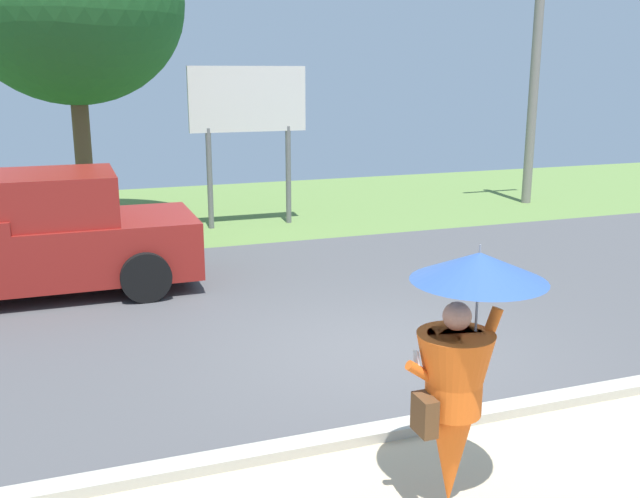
{
  "coord_description": "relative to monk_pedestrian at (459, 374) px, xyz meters",
  "views": [
    {
      "loc": [
        -3.49,
        -7.6,
        3.37
      ],
      "look_at": [
        -0.4,
        1.0,
        1.1
      ],
      "focal_mm": 40.07,
      "sensor_mm": 36.0,
      "label": 1
    }
  ],
  "objects": [
    {
      "name": "monk_pedestrian",
      "position": [
        0.0,
        0.0,
        0.0
      ],
      "size": [
        1.09,
        1.04,
        2.13
      ],
      "rotation": [
        0.0,
        0.0,
        0.11
      ],
      "color": "#E55B19",
      "rests_on": "ground_plane"
    },
    {
      "name": "pickup_truck",
      "position": [
        -3.38,
        7.17,
        -0.25
      ],
      "size": [
        5.2,
        2.28,
        1.88
      ],
      "rotation": [
        0.0,
        0.0,
        -0.13
      ],
      "color": "maroon",
      "rests_on": "ground_plane"
    },
    {
      "name": "utility_pole",
      "position": [
        8.75,
        11.33,
        2.17
      ],
      "size": [
        1.8,
        0.24,
        6.23
      ],
      "color": "gray",
      "rests_on": "ground_plane"
    },
    {
      "name": "roadside_billboard",
      "position": [
        1.14,
        10.98,
        1.43
      ],
      "size": [
        2.6,
        0.12,
        3.5
      ],
      "color": "slate",
      "rests_on": "ground_plane"
    },
    {
      "name": "tree_left_far",
      "position": [
        -2.32,
        11.73,
        3.64
      ],
      "size": [
        4.58,
        4.58,
        6.85
      ],
      "color": "brown",
      "rests_on": "ground_plane"
    },
    {
      "name": "ground_plane",
      "position": [
        0.77,
        6.12,
        -1.16
      ],
      "size": [
        40.0,
        22.0,
        0.2
      ],
      "color": "#4C4C4F"
    }
  ]
}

